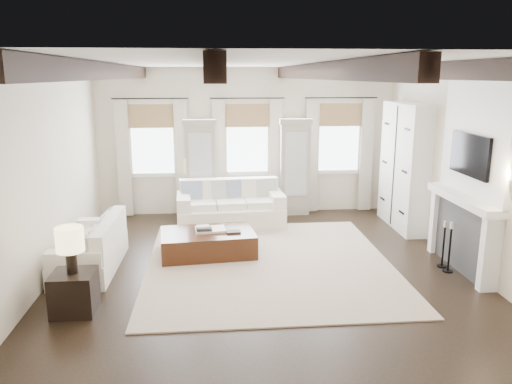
{
  "coord_description": "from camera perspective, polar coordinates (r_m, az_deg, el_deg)",
  "views": [
    {
      "loc": [
        -0.78,
        -7.17,
        3.03
      ],
      "look_at": [
        -0.07,
        0.8,
        1.15
      ],
      "focal_mm": 35.0,
      "sensor_mm": 36.0,
      "label": 1
    }
  ],
  "objects": [
    {
      "name": "ground",
      "position": [
        7.82,
        1.03,
        -9.56
      ],
      "size": [
        7.5,
        7.5,
        0.0
      ],
      "primitive_type": "plane",
      "color": "black",
      "rests_on": "ground"
    },
    {
      "name": "room_shell",
      "position": [
        8.29,
        5.58,
        5.25
      ],
      "size": [
        6.54,
        7.54,
        3.22
      ],
      "color": "beige",
      "rests_on": "ground"
    },
    {
      "name": "area_rug",
      "position": [
        8.31,
        1.5,
        -8.09
      ],
      "size": [
        3.96,
        4.33,
        0.02
      ],
      "primitive_type": "cube",
      "color": "#B9A592",
      "rests_on": "ground"
    },
    {
      "name": "sofa_back",
      "position": [
        10.29,
        -2.96,
        -1.73
      ],
      "size": [
        2.21,
        1.09,
        0.92
      ],
      "color": "white",
      "rests_on": "ground"
    },
    {
      "name": "sofa_left",
      "position": [
        8.41,
        -18.04,
        -6.19
      ],
      "size": [
        0.88,
        1.89,
        0.8
      ],
      "color": "white",
      "rests_on": "ground"
    },
    {
      "name": "ottoman",
      "position": [
        8.67,
        -5.52,
        -5.84
      ],
      "size": [
        1.67,
        1.14,
        0.42
      ],
      "primitive_type": "cube",
      "rotation": [
        0.0,
        0.0,
        0.1
      ],
      "color": "black",
      "rests_on": "ground"
    },
    {
      "name": "tray",
      "position": [
        8.64,
        -5.24,
        -4.3
      ],
      "size": [
        0.53,
        0.43,
        0.04
      ],
      "primitive_type": "cube",
      "rotation": [
        0.0,
        0.0,
        0.1
      ],
      "color": "white",
      "rests_on": "ottoman"
    },
    {
      "name": "book_lower",
      "position": [
        8.55,
        -5.97,
        -4.23
      ],
      "size": [
        0.28,
        0.22,
        0.04
      ],
      "primitive_type": "cube",
      "rotation": [
        0.0,
        0.0,
        0.1
      ],
      "color": "#262628",
      "rests_on": "tray"
    },
    {
      "name": "book_upper",
      "position": [
        8.57,
        -6.08,
        -3.96
      ],
      "size": [
        0.24,
        0.19,
        0.03
      ],
      "primitive_type": "cube",
      "rotation": [
        0.0,
        0.0,
        0.1
      ],
      "color": "beige",
      "rests_on": "book_lower"
    },
    {
      "name": "book_loose",
      "position": [
        8.52,
        -2.62,
        -4.57
      ],
      "size": [
        0.26,
        0.2,
        0.03
      ],
      "primitive_type": "cube",
      "rotation": [
        0.0,
        0.0,
        0.1
      ],
      "color": "#262628",
      "rests_on": "ottoman"
    },
    {
      "name": "side_table_front",
      "position": [
        7.03,
        -20.05,
        -10.73
      ],
      "size": [
        0.54,
        0.54,
        0.54
      ],
      "primitive_type": "cube",
      "color": "black",
      "rests_on": "ground"
    },
    {
      "name": "lamp_front",
      "position": [
        6.79,
        -20.5,
        -5.39
      ],
      "size": [
        0.36,
        0.36,
        0.61
      ],
      "color": "black",
      "rests_on": "side_table_front"
    },
    {
      "name": "side_table_back",
      "position": [
        11.1,
        -7.01,
        -1.06
      ],
      "size": [
        0.41,
        0.41,
        0.62
      ],
      "primitive_type": "cube",
      "color": "black",
      "rests_on": "ground"
    },
    {
      "name": "lamp_back",
      "position": [
        10.94,
        -7.12,
        2.73
      ],
      "size": [
        0.37,
        0.37,
        0.64
      ],
      "color": "black",
      "rests_on": "side_table_back"
    },
    {
      "name": "candlestick_near",
      "position": [
        8.43,
        21.23,
        -6.33
      ],
      "size": [
        0.17,
        0.17,
        0.82
      ],
      "color": "black",
      "rests_on": "ground"
    },
    {
      "name": "candlestick_far",
      "position": [
        8.61,
        20.62,
        -6.01
      ],
      "size": [
        0.16,
        0.16,
        0.77
      ],
      "color": "black",
      "rests_on": "ground"
    }
  ]
}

